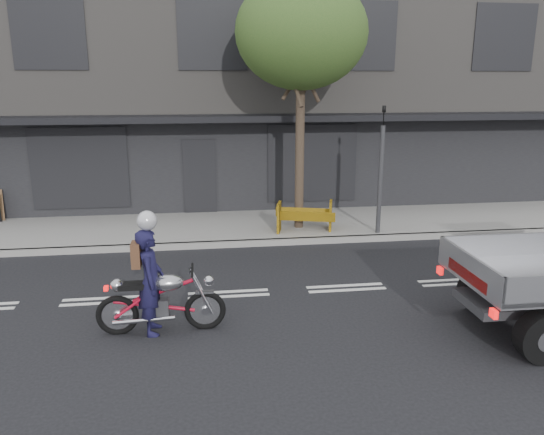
{
  "coord_description": "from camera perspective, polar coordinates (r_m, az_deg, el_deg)",
  "views": [
    {
      "loc": [
        -0.48,
        -9.83,
        4.13
      ],
      "look_at": [
        0.94,
        0.5,
        1.42
      ],
      "focal_mm": 35.0,
      "sensor_mm": 36.0,
      "label": 1
    }
  ],
  "objects": [
    {
      "name": "building_main",
      "position": [
        21.13,
        -6.71,
        14.14
      ],
      "size": [
        26.0,
        10.0,
        8.0
      ],
      "primitive_type": "cube",
      "color": "slate",
      "rests_on": "ground"
    },
    {
      "name": "traffic_light_pole",
      "position": [
        14.2,
        11.59,
        4.24
      ],
      "size": [
        0.12,
        0.12,
        3.5
      ],
      "color": "#2D2D30",
      "rests_on": "ground"
    },
    {
      "name": "construction_barrier",
      "position": [
        14.13,
        3.74,
        -0.01
      ],
      "size": [
        1.63,
        1.0,
        0.85
      ],
      "primitive_type": null,
      "rotation": [
        0.0,
        0.0,
        -0.28
      ],
      "color": "#F7B00D",
      "rests_on": "sidewalk"
    },
    {
      "name": "kerb",
      "position": [
        13.56,
        -5.44,
        -2.88
      ],
      "size": [
        32.0,
        0.2,
        0.15
      ],
      "primitive_type": "cube",
      "color": "gray",
      "rests_on": "ground"
    },
    {
      "name": "rider",
      "position": [
        9.03,
        -12.92,
        -6.75
      ],
      "size": [
        0.43,
        0.66,
        1.8
      ],
      "primitive_type": "imported",
      "rotation": [
        0.0,
        0.0,
        1.57
      ],
      "color": "#151335",
      "rests_on": "ground"
    },
    {
      "name": "motorcycle",
      "position": [
        9.14,
        -11.85,
        -8.66
      ],
      "size": [
        2.15,
        0.63,
        1.11
      ],
      "rotation": [
        0.0,
        0.0,
        0.0
      ],
      "color": "black",
      "rests_on": "ground"
    },
    {
      "name": "street_tree",
      "position": [
        14.33,
        3.17,
        19.16
      ],
      "size": [
        3.4,
        3.4,
        6.74
      ],
      "color": "#382B21",
      "rests_on": "ground"
    },
    {
      "name": "ground",
      "position": [
        10.67,
        -4.68,
        -8.23
      ],
      "size": [
        80.0,
        80.0,
        0.0
      ],
      "primitive_type": "plane",
      "color": "black",
      "rests_on": "ground"
    },
    {
      "name": "sidewalk",
      "position": [
        15.09,
        -5.71,
        -1.07
      ],
      "size": [
        32.0,
        3.2,
        0.15
      ],
      "primitive_type": "cube",
      "color": "gray",
      "rests_on": "ground"
    }
  ]
}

